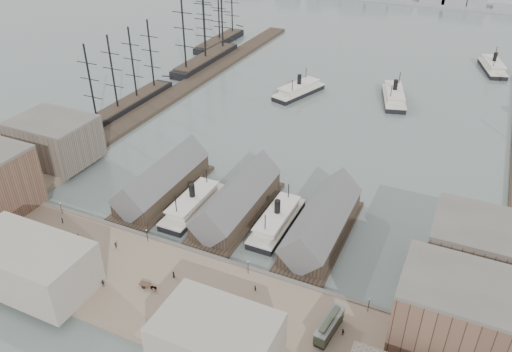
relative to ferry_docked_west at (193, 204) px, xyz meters
The scene contains 38 objects.
ground 18.66m from the ferry_docked_west, 45.43° to the right, with size 900.00×900.00×0.00m, color #556260.
quay 35.67m from the ferry_docked_west, 68.61° to the right, with size 180.00×30.00×2.00m, color #7E6955.
seawall 22.55m from the ferry_docked_west, 54.75° to the right, with size 180.00×1.20×2.30m, color #59544C.
west_wharf 102.77m from the ferry_docked_west, 122.36° to the left, with size 10.00×220.00×1.60m, color #2D231C.
ferry_shed_west 13.72m from the ferry_docked_west, 164.18° to the left, with size 14.00×42.00×12.60m.
ferry_shed_center 13.72m from the ferry_docked_west, 15.82° to the left, with size 14.00×42.00×12.60m.
ferry_shed_east 39.25m from the ferry_docked_west, ahead, with size 14.00×42.00×12.60m.
warehouse_west_back 57.60m from the ferry_docked_west, behind, with size 26.00×20.00×14.00m, color #60564C.
warehouse_east_front 83.44m from the ferry_docked_west, 17.69° to the right, with size 30.00×18.00×19.00m, color brown.
warehouse_east_back 81.34m from the ferry_docked_west, ahead, with size 28.00×20.00×15.00m, color #60564C.
street_bldg_center 56.16m from the ferry_docked_west, 53.86° to the right, with size 24.00×16.00×10.00m, color gray.
street_bldg_west 48.63m from the ferry_docked_west, 110.61° to the right, with size 30.00×16.00×12.00m, color gray.
lamp_post_far_w 37.92m from the ferry_docked_west, 147.74° to the right, with size 0.44×0.44×3.92m.
lamp_post_near_w 20.44m from the ferry_docked_west, 95.66° to the right, with size 0.44×0.44×3.92m.
lamp_post_near_e 34.61m from the ferry_docked_west, 35.80° to the right, with size 0.44×0.44×3.92m.
lamp_post_far_e 61.47m from the ferry_docked_west, 19.20° to the right, with size 0.44×0.44×3.92m.
ferry_docked_west is the anchor object (origin of this frame).
ferry_docked_east 26.18m from the ferry_docked_west, ahead, with size 7.91×26.38×9.42m.
ferry_open_near 99.41m from the ferry_docked_west, 92.11° to the left, with size 17.24×29.77×10.19m.
ferry_open_mid 116.34m from the ferry_docked_west, 71.35° to the left, with size 16.37×30.51×10.44m.
ferry_open_far 187.12m from the ferry_docked_west, 66.37° to the left, with size 16.18×30.06×10.28m.
sailing_ship_near 83.80m from the ferry_docked_west, 140.39° to the left, with size 8.17×56.29×33.59m.
sailing_ship_mid 135.12m from the ferry_docked_west, 118.17° to the left, with size 9.59×55.44×39.45m.
sailing_ship_far 170.92m from the ferry_docked_west, 115.76° to the left, with size 8.55×47.49×35.15m.
tram 59.83m from the ferry_docked_west, 29.93° to the right, with size 4.10×10.93×3.80m.
horse_cart_left 34.70m from the ferry_docked_west, 126.62° to the right, with size 4.79×1.91×1.68m.
horse_cart_center 36.45m from the ferry_docked_west, 74.54° to the right, with size 5.02×1.75×1.73m.
horse_cart_right 45.57m from the ferry_docked_west, 45.22° to the right, with size 4.76×2.57×1.48m.
pedestrian_0 37.09m from the ferry_docked_west, 140.53° to the right, with size 0.64×0.47×1.75m, color black.
pedestrian_1 50.40m from the ferry_docked_west, 132.45° to the right, with size 0.86×0.67×1.77m, color black.
pedestrian_2 27.25m from the ferry_docked_west, 106.81° to the right, with size 1.17×0.67×1.81m, color black.
pedestrian_3 38.91m from the ferry_docked_west, 92.36° to the right, with size 1.07×0.44×1.82m, color black.
pedestrian_4 31.61m from the ferry_docked_west, 67.46° to the right, with size 0.86×0.56×1.77m, color black.
pedestrian_5 37.25m from the ferry_docked_west, 55.86° to the right, with size 0.61×0.44×1.67m, color black.
pedestrian_6 40.70m from the ferry_docked_west, 37.96° to the right, with size 0.77×0.60×1.59m, color black.
pedestrian_7 54.29m from the ferry_docked_west, 41.12° to the right, with size 1.08×0.62×1.67m, color black.
pedestrian_8 61.94m from the ferry_docked_west, 27.92° to the right, with size 0.97×0.40×1.66m, color black.
pedestrian_10 73.73m from the ferry_docked_west, 18.86° to the right, with size 0.97×0.40×1.65m, color black.
Camera 1 is at (55.92, -90.66, 86.58)m, focal length 35.00 mm.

